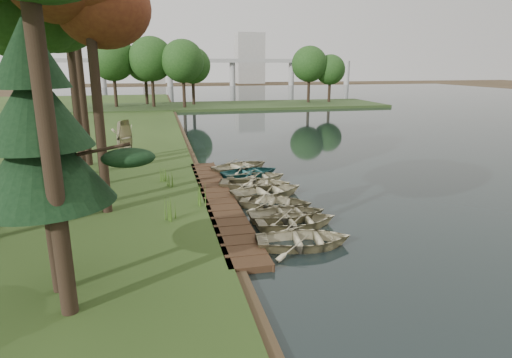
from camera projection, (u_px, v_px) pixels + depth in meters
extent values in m
plane|color=#3D2F1D|center=(249.00, 201.00, 22.31)|extent=(300.00, 300.00, 0.00)
cube|color=black|center=(475.00, 128.00, 47.59)|extent=(130.00, 200.00, 0.05)
cube|color=#382415|center=(219.00, 200.00, 21.92)|extent=(1.60, 16.00, 0.30)
cube|color=#2C411C|center=(234.00, 106.00, 71.04)|extent=(50.00, 14.00, 0.45)
cylinder|color=black|center=(83.00, 92.00, 65.32)|extent=(0.50, 0.50, 4.80)
sphere|color=#214617|center=(81.00, 67.00, 64.39)|extent=(5.60, 5.60, 5.60)
cylinder|color=black|center=(128.00, 91.00, 66.76)|extent=(0.50, 0.50, 4.80)
sphere|color=#214617|center=(127.00, 67.00, 65.83)|extent=(5.60, 5.60, 5.60)
cylinder|color=black|center=(172.00, 90.00, 68.20)|extent=(0.50, 0.50, 4.80)
sphere|color=#214617|center=(171.00, 67.00, 67.26)|extent=(5.60, 5.60, 5.60)
cylinder|color=black|center=(213.00, 90.00, 69.64)|extent=(0.50, 0.50, 4.80)
sphere|color=#214617|center=(213.00, 67.00, 68.70)|extent=(5.60, 5.60, 5.60)
cylinder|color=black|center=(253.00, 89.00, 71.07)|extent=(0.50, 0.50, 4.80)
sphere|color=#214617|center=(253.00, 67.00, 70.14)|extent=(5.60, 5.60, 5.60)
cylinder|color=black|center=(291.00, 89.00, 72.51)|extent=(0.50, 0.50, 4.80)
sphere|color=#214617|center=(292.00, 67.00, 71.58)|extent=(5.60, 5.60, 5.60)
cylinder|color=black|center=(328.00, 88.00, 73.95)|extent=(0.50, 0.50, 4.80)
sphere|color=#214617|center=(329.00, 67.00, 73.01)|extent=(5.60, 5.60, 5.60)
cube|color=#A5A5A0|center=(201.00, 61.00, 135.34)|extent=(90.00, 4.00, 1.20)
cylinder|color=#A5A5A0|center=(103.00, 74.00, 129.91)|extent=(1.80, 1.80, 8.00)
cylinder|color=#A5A5A0|center=(170.00, 74.00, 134.22)|extent=(1.80, 1.80, 8.00)
cylinder|color=#A5A5A0|center=(232.00, 73.00, 138.53)|extent=(1.80, 1.80, 8.00)
cylinder|color=#A5A5A0|center=(291.00, 73.00, 142.85)|extent=(1.80, 1.80, 8.00)
cylinder|color=#A5A5A0|center=(347.00, 73.00, 147.16)|extent=(1.80, 1.80, 8.00)
cube|color=#A5A5A0|center=(250.00, 58.00, 158.22)|extent=(10.00, 8.00, 18.00)
cube|color=#A5A5A0|center=(153.00, 67.00, 156.16)|extent=(8.00, 8.00, 12.00)
imported|color=tan|center=(304.00, 238.00, 16.47)|extent=(4.01, 3.07, 0.77)
imported|color=tan|center=(296.00, 219.00, 18.51)|extent=(3.61, 2.58, 0.75)
imported|color=tan|center=(288.00, 212.00, 19.39)|extent=(3.60, 2.59, 0.74)
imported|color=tan|center=(276.00, 201.00, 20.96)|extent=(4.26, 3.77, 0.73)
imported|color=tan|center=(268.00, 189.00, 22.72)|extent=(4.42, 3.52, 0.82)
imported|color=tan|center=(255.00, 182.00, 24.11)|extent=(4.65, 3.88, 0.83)
imported|color=tan|center=(256.00, 176.00, 25.65)|extent=(3.68, 2.72, 0.74)
imported|color=#286E6F|center=(250.00, 171.00, 26.72)|extent=(4.19, 3.39, 0.77)
imported|color=tan|center=(241.00, 165.00, 28.18)|extent=(4.77, 4.12, 0.83)
imported|color=tan|center=(127.00, 158.00, 29.68)|extent=(3.61, 3.41, 0.61)
cylinder|color=black|center=(46.00, 124.00, 10.42)|extent=(0.45, 0.45, 10.35)
cylinder|color=black|center=(98.00, 108.00, 18.56)|extent=(0.43, 0.43, 9.54)
cylinder|color=black|center=(30.00, 101.00, 20.90)|extent=(0.43, 0.43, 9.67)
cylinder|color=black|center=(75.00, 90.00, 25.03)|extent=(0.45, 0.45, 10.28)
cylinder|color=black|center=(23.00, 63.00, 23.06)|extent=(0.51, 0.51, 13.29)
cylinder|color=black|center=(80.00, 75.00, 27.45)|extent=(0.48, 0.48, 11.81)
cylinder|color=black|center=(53.00, 240.00, 12.47)|extent=(0.32, 0.32, 3.25)
cone|color=black|center=(42.00, 158.00, 11.83)|extent=(3.80, 3.80, 2.60)
cone|color=black|center=(35.00, 106.00, 11.46)|extent=(2.90, 2.90, 2.25)
cone|color=black|center=(27.00, 51.00, 11.09)|extent=(2.00, 2.00, 1.90)
cone|color=#3F661E|center=(170.00, 209.00, 18.49)|extent=(0.60, 0.60, 1.05)
cone|color=#3F661E|center=(201.00, 194.00, 20.56)|extent=(0.60, 0.60, 1.10)
cone|color=#3F661E|center=(169.00, 179.00, 23.76)|extent=(0.60, 0.60, 0.85)
cone|color=#3F661E|center=(164.00, 174.00, 24.86)|extent=(0.60, 0.60, 0.86)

